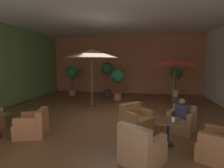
{
  "coord_description": "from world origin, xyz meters",
  "views": [
    {
      "loc": [
        1.4,
        -6.81,
        2.11
      ],
      "look_at": [
        0.0,
        0.52,
        1.18
      ],
      "focal_mm": 28.0,
      "sensor_mm": 36.0,
      "label": 1
    }
  ],
  "objects_px": {
    "armchair_front_left_south": "(221,147)",
    "potted_tree_mid_right": "(72,75)",
    "patio_umbrella_tall_red": "(91,54)",
    "patio_umbrella_center_beige": "(175,62)",
    "armchair_front_left_north": "(136,121)",
    "potted_tree_left_corner": "(107,72)",
    "potted_tree_mid_left": "(118,79)",
    "iced_drink_cup": "(173,119)",
    "armchair_front_left_west": "(182,121)",
    "armchair_front_left_east": "(141,149)",
    "patron_by_window": "(182,110)",
    "potted_tree_right_corner": "(176,77)",
    "armchair_front_right_south": "(33,126)",
    "cafe_table_front_left": "(168,126)"
  },
  "relations": [
    {
      "from": "potted_tree_left_corner",
      "to": "potted_tree_mid_left",
      "type": "relative_size",
      "value": 1.2
    },
    {
      "from": "armchair_front_right_south",
      "to": "potted_tree_mid_left",
      "type": "relative_size",
      "value": 0.56
    },
    {
      "from": "armchair_front_left_south",
      "to": "armchair_front_right_south",
      "type": "bearing_deg",
      "value": 174.93
    },
    {
      "from": "potted_tree_right_corner",
      "to": "patio_umbrella_tall_red",
      "type": "bearing_deg",
      "value": -142.52
    },
    {
      "from": "armchair_front_left_north",
      "to": "patron_by_window",
      "type": "xyz_separation_m",
      "value": [
        1.38,
        0.21,
        0.37
      ]
    },
    {
      "from": "cafe_table_front_left",
      "to": "patron_by_window",
      "type": "xyz_separation_m",
      "value": [
        0.52,
        1.01,
        0.18
      ]
    },
    {
      "from": "potted_tree_right_corner",
      "to": "armchair_front_left_east",
      "type": "bearing_deg",
      "value": -103.77
    },
    {
      "from": "armchair_front_right_south",
      "to": "iced_drink_cup",
      "type": "relative_size",
      "value": 8.9
    },
    {
      "from": "armchair_front_left_east",
      "to": "potted_tree_left_corner",
      "type": "distance_m",
      "value": 7.36
    },
    {
      "from": "armchair_front_left_north",
      "to": "armchair_front_left_east",
      "type": "relative_size",
      "value": 1.02
    },
    {
      "from": "potted_tree_mid_right",
      "to": "armchair_front_right_south",
      "type": "bearing_deg",
      "value": -76.49
    },
    {
      "from": "armchair_front_left_west",
      "to": "potted_tree_mid_left",
      "type": "relative_size",
      "value": 0.57
    },
    {
      "from": "potted_tree_left_corner",
      "to": "patron_by_window",
      "type": "xyz_separation_m",
      "value": [
        3.39,
        -4.92,
        -0.85
      ]
    },
    {
      "from": "patio_umbrella_tall_red",
      "to": "iced_drink_cup",
      "type": "xyz_separation_m",
      "value": [
        3.18,
        -3.48,
        -1.81
      ]
    },
    {
      "from": "potted_tree_left_corner",
      "to": "patron_by_window",
      "type": "height_order",
      "value": "potted_tree_left_corner"
    },
    {
      "from": "armchair_front_left_south",
      "to": "iced_drink_cup",
      "type": "relative_size",
      "value": 9.47
    },
    {
      "from": "armchair_front_right_south",
      "to": "potted_tree_mid_left",
      "type": "xyz_separation_m",
      "value": [
        1.64,
        5.25,
        0.91
      ]
    },
    {
      "from": "patron_by_window",
      "to": "patio_umbrella_center_beige",
      "type": "bearing_deg",
      "value": 85.4
    },
    {
      "from": "armchair_front_left_west",
      "to": "patio_umbrella_center_beige",
      "type": "xyz_separation_m",
      "value": [
        0.28,
        3.65,
        1.84
      ]
    },
    {
      "from": "armchair_front_left_north",
      "to": "iced_drink_cup",
      "type": "relative_size",
      "value": 9.97
    },
    {
      "from": "potted_tree_left_corner",
      "to": "iced_drink_cup",
      "type": "distance_m",
      "value": 6.76
    },
    {
      "from": "armchair_front_left_north",
      "to": "armchair_front_left_west",
      "type": "xyz_separation_m",
      "value": [
        1.39,
        0.24,
        -0.01
      ]
    },
    {
      "from": "patio_umbrella_tall_red",
      "to": "patio_umbrella_center_beige",
      "type": "relative_size",
      "value": 1.17
    },
    {
      "from": "potted_tree_mid_left",
      "to": "potted_tree_left_corner",
      "type": "bearing_deg",
      "value": 132.61
    },
    {
      "from": "armchair_front_left_north",
      "to": "potted_tree_left_corner",
      "type": "bearing_deg",
      "value": 111.51
    },
    {
      "from": "armchair_front_left_north",
      "to": "potted_tree_right_corner",
      "type": "height_order",
      "value": "potted_tree_right_corner"
    },
    {
      "from": "armchair_front_left_west",
      "to": "potted_tree_mid_left",
      "type": "xyz_separation_m",
      "value": [
        -2.65,
        4.05,
        0.91
      ]
    },
    {
      "from": "patio_umbrella_tall_red",
      "to": "iced_drink_cup",
      "type": "height_order",
      "value": "patio_umbrella_tall_red"
    },
    {
      "from": "cafe_table_front_left",
      "to": "armchair_front_left_south",
      "type": "relative_size",
      "value": 0.64
    },
    {
      "from": "potted_tree_left_corner",
      "to": "potted_tree_mid_right",
      "type": "relative_size",
      "value": 1.13
    },
    {
      "from": "potted_tree_left_corner",
      "to": "potted_tree_mid_right",
      "type": "bearing_deg",
      "value": 178.81
    },
    {
      "from": "armchair_front_left_south",
      "to": "patio_umbrella_tall_red",
      "type": "bearing_deg",
      "value": 135.82
    },
    {
      "from": "patio_umbrella_center_beige",
      "to": "patron_by_window",
      "type": "distance_m",
      "value": 3.98
    },
    {
      "from": "patio_umbrella_center_beige",
      "to": "armchair_front_left_east",
      "type": "bearing_deg",
      "value": -104.44
    },
    {
      "from": "armchair_front_right_south",
      "to": "potted_tree_left_corner",
      "type": "relative_size",
      "value": 0.46
    },
    {
      "from": "patron_by_window",
      "to": "armchair_front_left_south",
      "type": "bearing_deg",
      "value": -72.52
    },
    {
      "from": "armchair_front_left_east",
      "to": "potted_tree_mid_left",
      "type": "xyz_separation_m",
      "value": [
        -1.46,
        6.08,
        0.88
      ]
    },
    {
      "from": "potted_tree_mid_left",
      "to": "potted_tree_right_corner",
      "type": "bearing_deg",
      "value": 25.68
    },
    {
      "from": "potted_tree_mid_right",
      "to": "iced_drink_cup",
      "type": "distance_m",
      "value": 8.08
    },
    {
      "from": "armchair_front_left_west",
      "to": "patio_umbrella_tall_red",
      "type": "relative_size",
      "value": 0.37
    },
    {
      "from": "armchair_front_right_south",
      "to": "patio_umbrella_tall_red",
      "type": "xyz_separation_m",
      "value": [
        0.67,
        3.56,
        2.21
      ]
    },
    {
      "from": "armchair_front_left_west",
      "to": "patio_umbrella_center_beige",
      "type": "distance_m",
      "value": 4.1
    },
    {
      "from": "patio_umbrella_tall_red",
      "to": "patio_umbrella_center_beige",
      "type": "height_order",
      "value": "patio_umbrella_tall_red"
    },
    {
      "from": "armchair_front_right_south",
      "to": "armchair_front_left_east",
      "type": "bearing_deg",
      "value": -14.92
    },
    {
      "from": "armchair_front_left_south",
      "to": "iced_drink_cup",
      "type": "height_order",
      "value": "armchair_front_left_south"
    },
    {
      "from": "armchair_front_left_north",
      "to": "potted_tree_right_corner",
      "type": "distance_m",
      "value": 6.33
    },
    {
      "from": "potted_tree_left_corner",
      "to": "patron_by_window",
      "type": "distance_m",
      "value": 6.04
    },
    {
      "from": "armchair_front_left_south",
      "to": "potted_tree_mid_right",
      "type": "bearing_deg",
      "value": 133.58
    },
    {
      "from": "armchair_front_left_east",
      "to": "armchair_front_left_west",
      "type": "relative_size",
      "value": 1.06
    },
    {
      "from": "armchair_front_left_south",
      "to": "potted_tree_mid_left",
      "type": "relative_size",
      "value": 0.59
    }
  ]
}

